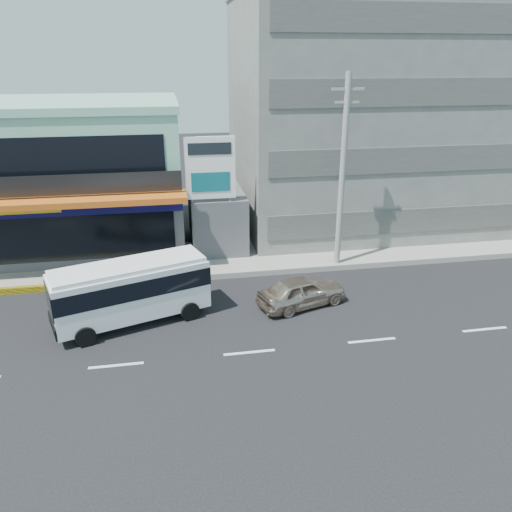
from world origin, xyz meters
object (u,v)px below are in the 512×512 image
Objects in this scene: sedan at (302,291)px; shop_building at (76,178)px; billboard at (210,175)px; minibus at (131,288)px; concrete_building at (364,117)px; satellite_dish at (217,192)px; motorcycle_rider at (119,294)px; utility_pole_near at (342,174)px.

shop_building is at bearing 28.69° from sedan.
billboard reaches higher than minibus.
concrete_building is 11.30m from satellite_dish.
sedan is 8.19m from motorcycle_rider.
minibus is at bearing -71.86° from shop_building.
concrete_building is at bearing 28.92° from billboard.
satellite_dish is 8.76m from motorcycle_rider.
sedan is at bearing 1.56° from minibus.
shop_building is 8.92m from billboard.
satellite_dish is at bearing 51.91° from motorcycle_rider.
satellite_dish is 9.16m from minibus.
billboard reaches higher than motorcycle_rider.
concrete_building is (18.00, 1.05, 3.00)m from shop_building.
shop_building reaches higher than minibus.
motorcycle_rider is at bearing 65.37° from sedan.
concrete_building reaches higher than motorcycle_rider.
satellite_dish is at bearing 59.80° from minibus.
sedan is (-7.00, -11.53, -6.29)m from concrete_building.
concrete_building is 19.45m from motorcycle_rider.
motorcycle_rider is at bearing -145.13° from concrete_building.
billboard is 1.02× the size of minibus.
motorcycle_rider is (-0.63, 1.19, -0.80)m from minibus.
concrete_building is 2.32× the size of billboard.
minibus is at bearing -62.18° from motorcycle_rider.
shop_building is at bearing 106.83° from motorcycle_rider.
sedan is (7.50, 0.20, -0.90)m from minibus.
minibus is at bearing -158.51° from utility_pole_near.
minibus reaches higher than motorcycle_rider.
concrete_building is at bearing 62.24° from utility_pole_near.
billboard is 7.80m from motorcycle_rider.
billboard is 0.69× the size of utility_pole_near.
utility_pole_near reaches higher than motorcycle_rider.
satellite_dish reaches higher than motorcycle_rider.
concrete_building is 8.79m from utility_pole_near.
minibus is 1.56m from motorcycle_rider.
utility_pole_near reaches higher than minibus.
utility_pole_near is 2.41× the size of sedan.
minibus is 2.74× the size of motorcycle_rider.
sedan is 1.68× the size of motorcycle_rider.
concrete_building is 12.17m from billboard.
utility_pole_near is 4.06× the size of motorcycle_rider.
motorcycle_rider is at bearing -134.30° from billboard.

